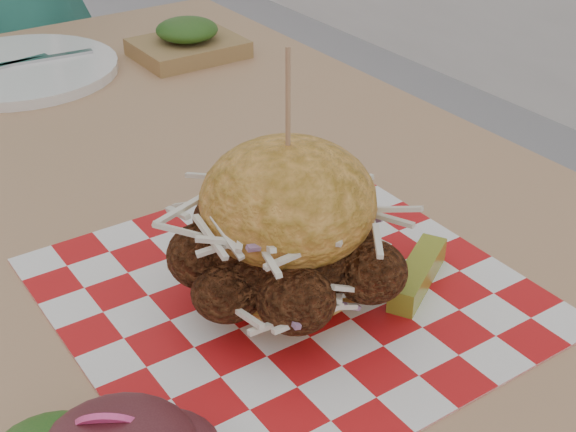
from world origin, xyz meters
name	(u,v)px	position (x,y,z in m)	size (l,w,h in m)	color
patio_table	(154,255)	(0.06, 0.17, 0.67)	(0.80, 1.20, 0.75)	tan
paper_liner	(288,292)	(0.08, -0.06, 0.75)	(0.36, 0.36, 0.00)	red
sandwich	(288,231)	(0.08, -0.06, 0.81)	(0.19, 0.19, 0.21)	gold
pickle_spear	(418,274)	(0.18, -0.11, 0.76)	(0.10, 0.02, 0.02)	#979C2D
place_setting	(19,70)	(0.06, 0.58, 0.76)	(0.27, 0.27, 0.02)	white
kraft_tray	(188,41)	(0.29, 0.51, 0.77)	(0.15, 0.12, 0.06)	olive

